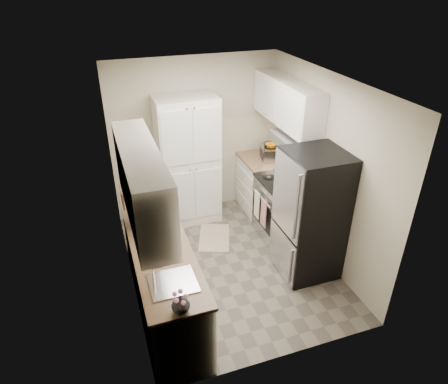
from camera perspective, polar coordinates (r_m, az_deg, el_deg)
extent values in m
plane|color=#665B4C|center=(5.60, 0.74, -10.18)|extent=(3.20, 3.20, 0.00)
cube|color=#BAB296|center=(6.29, -4.12, 7.71)|extent=(2.60, 0.04, 2.50)
cube|color=#BAB296|center=(3.68, 9.38, -10.07)|extent=(2.60, 0.04, 2.50)
cube|color=#BAB296|center=(4.68, -14.34, -1.32)|extent=(0.04, 3.20, 2.50)
cube|color=#BAB296|center=(5.43, 13.88, 3.24)|extent=(0.04, 3.20, 2.50)
cube|color=white|center=(4.44, 0.96, 15.51)|extent=(2.60, 3.20, 0.04)
cube|color=silver|center=(3.75, -11.59, 1.16)|extent=(0.33, 1.60, 0.70)
cube|color=silver|center=(5.77, 8.93, 12.17)|extent=(0.33, 1.55, 0.58)
cube|color=#99999E|center=(5.51, 10.07, 7.15)|extent=(0.45, 0.76, 0.13)
cube|color=#B7B7BC|center=(3.96, -7.31, -12.79)|extent=(0.45, 0.40, 0.02)
cube|color=brown|center=(4.88, -14.33, -0.86)|extent=(0.02, 0.22, 0.22)
cube|color=silver|center=(6.09, -5.15, 4.34)|extent=(0.90, 0.55, 2.00)
cube|color=silver|center=(4.81, -8.85, -11.55)|extent=(0.60, 2.30, 0.88)
cube|color=#846647|center=(4.53, -9.29, -7.14)|extent=(0.63, 2.33, 0.04)
cube|color=silver|center=(6.58, 5.42, 0.92)|extent=(0.60, 0.80, 0.88)
cube|color=#846647|center=(6.38, 5.61, 4.55)|extent=(0.63, 0.83, 0.04)
cube|color=#B7B7BC|center=(5.95, 8.34, -2.51)|extent=(0.64, 0.76, 0.90)
cube|color=black|center=(5.72, 8.67, 1.44)|extent=(0.66, 0.78, 0.03)
cube|color=black|center=(5.81, 11.30, 2.78)|extent=(0.06, 0.76, 0.22)
cube|color=tan|center=(5.65, 5.67, -3.02)|extent=(0.01, 0.16, 0.42)
cube|color=#F1E8C5|center=(5.84, 4.72, -1.83)|extent=(0.01, 0.16, 0.42)
cube|color=#B7B7BC|center=(5.15, 12.29, -3.22)|extent=(0.70, 0.72, 1.70)
imported|color=#BABAC0|center=(4.85, -9.63, -1.95)|extent=(0.51, 0.64, 0.31)
cylinder|color=black|center=(5.27, -11.97, 0.57)|extent=(0.08, 0.08, 0.33)
imported|color=silver|center=(3.64, -6.22, -15.62)|extent=(0.19, 0.19, 0.17)
cube|color=#417E30|center=(5.40, -9.96, 1.57)|extent=(0.11, 0.26, 0.33)
cube|color=#BBBCC0|center=(6.33, 6.65, 5.55)|extent=(0.36, 0.42, 0.21)
cube|color=tan|center=(6.07, -1.38, -6.51)|extent=(0.66, 0.82, 0.01)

